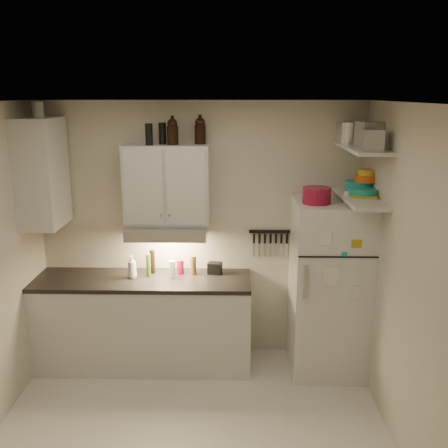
{
  "coord_description": "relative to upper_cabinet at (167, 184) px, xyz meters",
  "views": [
    {
      "loc": [
        0.34,
        -3.33,
        2.66
      ],
      "look_at": [
        0.25,
        0.9,
        1.55
      ],
      "focal_mm": 40.0,
      "sensor_mm": 36.0,
      "label": 1
    }
  ],
  "objects": [
    {
      "name": "stock_pot",
      "position": [
        1.71,
        0.02,
        0.48
      ],
      "size": [
        0.31,
        0.31,
        0.19
      ],
      "primitive_type": "cylinder",
      "rotation": [
        0.0,
        0.0,
        0.2
      ],
      "color": "silver",
      "rests_on": "shelf_hi"
    },
    {
      "name": "tin_b",
      "position": [
        1.74,
        -0.6,
        0.47
      ],
      "size": [
        0.17,
        0.17,
        0.17
      ],
      "primitive_type": "cube",
      "rotation": [
        0.0,
        0.0,
        -0.01
      ],
      "color": "#AAAAAD",
      "rests_on": "shelf_hi"
    },
    {
      "name": "clear_bottle",
      "position": [
        0.04,
        -0.11,
        -0.82
      ],
      "size": [
        0.07,
        0.07,
        0.17
      ],
      "primitive_type": "cylinder",
      "rotation": [
        0.0,
        0.0,
        0.32
      ],
      "color": "silver",
      "rests_on": "countertop"
    },
    {
      "name": "growler_b",
      "position": [
        0.32,
        0.04,
        0.5
      ],
      "size": [
        0.13,
        0.13,
        0.25
      ],
      "primitive_type": null,
      "rotation": [
        0.0,
        0.0,
        -0.27
      ],
      "color": "black",
      "rests_on": "upper_cabinet"
    },
    {
      "name": "range_hood",
      "position": [
        0.0,
        -0.06,
        -0.44
      ],
      "size": [
        0.76,
        0.46,
        0.12
      ],
      "primitive_type": "cube",
      "color": "silver",
      "rests_on": "back_wall"
    },
    {
      "name": "shelf_lo",
      "position": [
        1.75,
        -0.31,
        -0.07
      ],
      "size": [
        0.3,
        0.95,
        0.03
      ],
      "primitive_type": "cube",
      "color": "silver",
      "rests_on": "right_wall"
    },
    {
      "name": "side_jar",
      "position": [
        -1.14,
        -0.08,
        0.69
      ],
      "size": [
        0.14,
        0.14,
        0.14
      ],
      "primitive_type": "cylinder",
      "rotation": [
        0.0,
        0.0,
        0.41
      ],
      "color": "silver",
      "rests_on": "side_cabinet"
    },
    {
      "name": "vinegar_bottle",
      "position": [
        -0.17,
        0.02,
        -0.78
      ],
      "size": [
        0.05,
        0.05,
        0.24
      ],
      "primitive_type": "cylinder",
      "rotation": [
        0.0,
        0.0,
        -0.04
      ],
      "color": "black",
      "rests_on": "countertop"
    },
    {
      "name": "knife_strip",
      "position": [
        1.0,
        0.15,
        -0.51
      ],
      "size": [
        0.42,
        0.02,
        0.03
      ],
      "primitive_type": "cube",
      "color": "black",
      "rests_on": "back_wall"
    },
    {
      "name": "pepper_mill",
      "position": [
        0.24,
        -0.01,
        -0.81
      ],
      "size": [
        0.07,
        0.07,
        0.19
      ],
      "primitive_type": "cylinder",
      "rotation": [
        0.0,
        0.0,
        0.23
      ],
      "color": "brown",
      "rests_on": "countertop"
    },
    {
      "name": "shelf_hi",
      "position": [
        1.75,
        -0.31,
        0.38
      ],
      "size": [
        0.3,
        0.95,
        0.03
      ],
      "primitive_type": "cube",
      "color": "silver",
      "rests_on": "right_wall"
    },
    {
      "name": "right_wall",
      "position": [
        1.91,
        -1.33,
        -0.53
      ],
      "size": [
        0.02,
        3.0,
        2.6
      ],
      "primitive_type": "cube",
      "color": "beige",
      "rests_on": "ground"
    },
    {
      "name": "red_jar",
      "position": [
        0.11,
        0.01,
        -0.83
      ],
      "size": [
        0.08,
        0.08,
        0.14
      ],
      "primitive_type": "cylinder",
      "rotation": [
        0.0,
        0.0,
        0.1
      ],
      "color": "maroon",
      "rests_on": "countertop"
    },
    {
      "name": "fridge",
      "position": [
        1.55,
        -0.18,
        -0.98
      ],
      "size": [
        0.7,
        0.68,
        1.7
      ],
      "primitive_type": "cube",
      "color": "silver",
      "rests_on": "floor"
    },
    {
      "name": "thermos_b",
      "position": [
        -0.14,
        -0.08,
        0.47
      ],
      "size": [
        0.08,
        0.08,
        0.2
      ],
      "primitive_type": "cylinder",
      "rotation": [
        0.0,
        0.0,
        0.26
      ],
      "color": "black",
      "rests_on": "upper_cabinet"
    },
    {
      "name": "tin_a",
      "position": [
        1.8,
        -0.34,
        0.5
      ],
      "size": [
        0.25,
        0.23,
        0.22
      ],
      "primitive_type": "cube",
      "rotation": [
        0.0,
        0.0,
        0.21
      ],
      "color": "#AAAAAD",
      "rests_on": "shelf_hi"
    },
    {
      "name": "plates",
      "position": [
        1.79,
        -0.28,
        -0.02
      ],
      "size": [
        0.29,
        0.29,
        0.07
      ],
      "primitive_type": "cylinder",
      "rotation": [
        0.0,
        0.0,
        0.08
      ],
      "color": "teal",
      "rests_on": "shelf_lo"
    },
    {
      "name": "countertop",
      "position": [
        -0.25,
        -0.14,
        -0.93
      ],
      "size": [
        2.1,
        0.62,
        0.04
      ],
      "primitive_type": "cube",
      "color": "black",
      "rests_on": "base_cabinet"
    },
    {
      "name": "back_wall",
      "position": [
        0.3,
        0.18,
        -0.53
      ],
      "size": [
        3.2,
        0.02,
        2.6
      ],
      "primitive_type": "cube",
      "color": "beige",
      "rests_on": "ground"
    },
    {
      "name": "caddy",
      "position": [
        0.45,
        0.01,
        -0.85
      ],
      "size": [
        0.15,
        0.12,
        0.11
      ],
      "primitive_type": "cube",
      "rotation": [
        0.0,
        0.0,
        -0.22
      ],
      "color": "black",
      "rests_on": "countertop"
    },
    {
      "name": "spice_jar",
      "position": [
        1.66,
        -0.26,
        -0.07
      ],
      "size": [
        0.08,
        0.08,
        0.11
      ],
      "primitive_type": "cylinder",
      "rotation": [
        0.0,
        0.0,
        0.23
      ],
      "color": "silver",
      "rests_on": "fridge"
    },
    {
      "name": "book_stack",
      "position": [
        1.79,
        -0.28,
        -0.08
      ],
      "size": [
        0.29,
        0.33,
        0.1
      ],
      "primitive_type": "cube",
      "rotation": [
        0.0,
        0.0,
        -0.24
      ],
      "color": "#AE9A15",
      "rests_on": "fridge"
    },
    {
      "name": "growler_a",
      "position": [
        0.07,
        -0.03,
        0.5
      ],
      "size": [
        0.11,
        0.11,
        0.25
      ],
      "primitive_type": null,
      "rotation": [
        0.0,
        0.0,
        0.11
      ],
      "color": "black",
      "rests_on": "upper_cabinet"
    },
    {
      "name": "bowl_yellow",
      "position": [
        1.84,
        -0.14,
        0.14
      ],
      "size": [
        0.16,
        0.16,
        0.05
      ],
      "primitive_type": "cylinder",
      "color": "gold",
      "rests_on": "bowl_orange"
    },
    {
      "name": "bowl_teal",
      "position": [
        1.8,
        -0.09,
        0.0
      ],
      "size": [
        0.26,
        0.26,
        0.1
      ],
      "primitive_type": "cylinder",
      "color": "teal",
      "rests_on": "shelf_lo"
    },
    {
      "name": "floor",
      "position": [
        0.3,
        -1.33,
        -1.84
      ],
      "size": [
        3.2,
        3.0,
        0.02
      ],
      "primitive_type": "cube",
      "color": "silver",
      "rests_on": "ground"
    },
    {
      "name": "dutch_oven",
      "position": [
        1.38,
        -0.26,
        -0.05
      ],
      "size": [
        0.32,
        0.32,
        0.15
      ],
      "primitive_type": "cylinder",
      "rotation": [
        0.0,
        0.0,
        0.33
      ],
      "color": "maroon",
      "rests_on": "fridge"
    },
    {
      "name": "upper_cabinet",
      "position": [
        0.0,
        0.0,
        0.0
      ],
      "size": [
        0.8,
        0.33,
        0.75
      ],
      "primitive_type": "cube",
      "color": "silver",
      "rests_on": "back_wall"
    },
    {
      "name": "bowl_orange",
      "position": [
        1.84,
        -0.14,
        0.08
      ],
      "size": [
        0.21,
        0.21,
        0.06
      ],
      "primitive_type": "cylinder",
      "color": "#E25715",
      "rests_on": "bowl_teal"
    },
    {
      "name": "thermos_a",
      "position": [
        -0.03,
        0.02,
        0.47
      ],
      "size": [
        0.09,
        0.09,
        0.2
      ],
      "primitive_type": "cylinder",
      "rotation": [
        0.0,
        0.0,
        -0.32
      ],
      "color": "black",
      "rests_on": "upper_cabinet"
    },
    {
      "name": "side_cabinet",
      "position": [
        -1.14,
        -0.14,
        0.12
      ],
      "size": [
        0.33,
        0.55,
        1.0
      ],
      "primitive_type": "cube",
      "color": "silver",
      "rests_on": "left_wall"
    },
    {
      "name": "soap_bottle",
      "position": [
        -0.35,
        -0.12,
        -0.78
      ],
      "size": [
        0.1,
        0.11,
        0.25
      ],
      "primitive_type": "imported",
      "rotation": [
        0.0,
        0.0,
        -0.07
      ],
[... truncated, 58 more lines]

